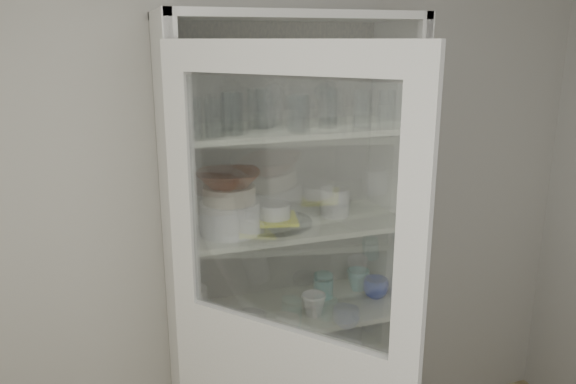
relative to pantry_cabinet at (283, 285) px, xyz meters
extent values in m
cube|color=#B9B8B1|center=(-0.20, 0.16, 0.36)|extent=(3.60, 0.02, 2.60)
cube|color=silver|center=(-0.48, -0.06, 0.11)|extent=(0.03, 0.45, 2.10)
cube|color=silver|center=(0.48, -0.06, 0.11)|extent=(0.03, 0.45, 2.10)
cube|color=gray|center=(0.00, 0.15, 0.11)|extent=(1.00, 0.03, 2.10)
cube|color=silver|center=(0.00, -0.06, 1.14)|extent=(1.00, 0.45, 0.03)
cube|color=silver|center=(0.00, -0.08, -0.09)|extent=(0.94, 0.42, 0.02)
cube|color=silver|center=(0.00, -0.08, 0.31)|extent=(0.94, 0.42, 0.02)
cube|color=silver|center=(0.00, -0.08, 0.71)|extent=(0.94, 0.42, 0.02)
cube|color=silver|center=(-0.21, -0.63, 1.01)|extent=(0.61, 0.71, 0.10)
cube|color=silver|center=(-0.47, -0.32, 0.56)|extent=(0.09, 0.09, 0.80)
cube|color=silver|center=(0.05, -0.94, 0.56)|extent=(0.09, 0.09, 0.80)
cube|color=silver|center=(-0.21, -0.63, 0.56)|extent=(0.48, 0.56, 0.78)
cylinder|color=silver|center=(-0.41, -0.21, 0.79)|extent=(0.07, 0.07, 0.14)
cylinder|color=silver|center=(-0.33, -0.22, 0.79)|extent=(0.07, 0.07, 0.13)
cylinder|color=silver|center=(-0.26, -0.20, 0.80)|extent=(0.10, 0.10, 0.15)
cylinder|color=silver|center=(-0.02, -0.23, 0.79)|extent=(0.07, 0.07, 0.13)
cylinder|color=silver|center=(0.01, -0.18, 0.79)|extent=(0.08, 0.08, 0.14)
cylinder|color=silver|center=(0.37, -0.19, 0.79)|extent=(0.08, 0.08, 0.14)
cylinder|color=silver|center=(0.27, -0.19, 0.79)|extent=(0.08, 0.08, 0.15)
cylinder|color=silver|center=(-0.41, -0.05, 0.80)|extent=(0.08, 0.08, 0.15)
cylinder|color=silver|center=(-0.24, -0.08, 0.79)|extent=(0.09, 0.09, 0.14)
cylinder|color=silver|center=(-0.11, -0.09, 0.80)|extent=(0.08, 0.08, 0.15)
cylinder|color=silver|center=(-0.13, -0.08, 0.80)|extent=(0.09, 0.09, 0.15)
cylinder|color=silver|center=(0.02, -0.07, 0.78)|extent=(0.08, 0.08, 0.12)
cylinder|color=white|center=(-0.26, -0.13, 0.38)|extent=(0.24, 0.24, 0.13)
cylinder|color=white|center=(-0.17, 0.02, 0.36)|extent=(0.22, 0.22, 0.08)
cylinder|color=beige|center=(-0.26, -0.13, 0.48)|extent=(0.21, 0.21, 0.06)
imported|color=#552613|center=(-0.26, -0.13, 0.54)|extent=(0.30, 0.30, 0.06)
cylinder|color=silver|center=(-0.07, -0.09, 0.33)|extent=(0.38, 0.38, 0.02)
cube|color=yellow|center=(-0.07, -0.09, 0.35)|extent=(0.22, 0.22, 0.01)
cylinder|color=white|center=(-0.07, -0.09, 0.38)|extent=(0.16, 0.16, 0.06)
cylinder|color=silver|center=(0.21, -0.06, 0.38)|extent=(0.12, 0.12, 0.12)
imported|color=#092497|center=(0.41, -0.10, -0.03)|extent=(0.13, 0.13, 0.09)
imported|color=#286F7C|center=(0.37, 0.00, -0.03)|extent=(0.13, 0.13, 0.10)
imported|color=white|center=(0.08, -0.17, -0.03)|extent=(0.13, 0.13, 0.10)
cylinder|color=#286F7C|center=(0.19, -0.02, -0.03)|extent=(0.09, 0.09, 0.09)
ellipsoid|color=#286F7C|center=(0.19, -0.02, 0.02)|extent=(0.09, 0.09, 0.02)
cylinder|color=#A8A7AF|center=(-0.19, -0.13, -0.06)|extent=(0.10, 0.10, 0.04)
cylinder|color=white|center=(-0.41, -0.04, -0.01)|extent=(0.13, 0.13, 0.14)
cube|color=#9A9A9A|center=(0.15, -0.05, -0.45)|extent=(0.23, 0.20, 0.06)
cylinder|color=silver|center=(0.14, -0.14, 0.79)|extent=(0.07, 0.07, 0.15)
camera|label=1|loc=(-0.74, -2.18, 1.06)|focal=35.00mm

